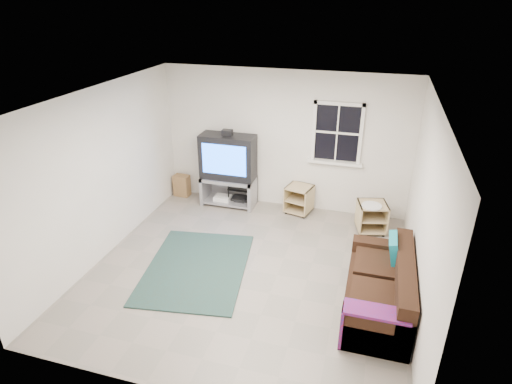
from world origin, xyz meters
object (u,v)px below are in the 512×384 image
(tv_unit, at_px, (228,164))
(side_table_left, at_px, (300,198))
(av_rack, at_px, (242,184))
(sofa, at_px, (381,290))
(side_table_right, at_px, (371,215))

(tv_unit, xyz_separation_m, side_table_left, (1.39, 0.07, -0.55))
(tv_unit, relative_size, side_table_left, 2.82)
(av_rack, bearing_deg, sofa, -42.19)
(tv_unit, bearing_deg, side_table_left, 2.92)
(av_rack, xyz_separation_m, side_table_right, (2.47, -0.36, -0.12))
(sofa, bearing_deg, side_table_left, 122.36)
(side_table_left, height_order, side_table_right, side_table_right)
(tv_unit, xyz_separation_m, side_table_right, (2.71, -0.28, -0.53))
(av_rack, relative_size, sofa, 0.54)
(side_table_left, bearing_deg, av_rack, 179.38)
(av_rack, distance_m, sofa, 3.63)
(side_table_left, distance_m, side_table_right, 1.37)
(side_table_right, bearing_deg, sofa, -84.15)
(side_table_right, distance_m, sofa, 2.08)
(tv_unit, distance_m, side_table_left, 1.49)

